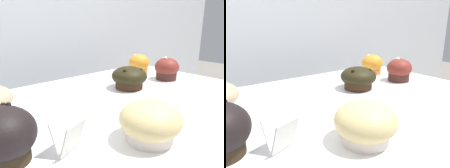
# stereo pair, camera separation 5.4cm
# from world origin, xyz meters

# --- Properties ---
(wall_back) EXTENTS (3.20, 0.10, 1.80)m
(wall_back) POSITION_xyz_m (0.00, 0.60, 0.90)
(wall_back) COLOR silver
(wall_back) RESTS_ON ground
(muffin_front_center) EXTENTS (0.12, 0.12, 0.08)m
(muffin_front_center) POSITION_xyz_m (-0.05, -0.18, 0.99)
(muffin_front_center) COLOR white
(muffin_front_center) RESTS_ON display_counter
(muffin_back_left) EXTENTS (0.10, 0.10, 0.09)m
(muffin_back_left) POSITION_xyz_m (-0.27, -0.07, 1.00)
(muffin_back_left) COLOR #2E2215
(muffin_back_left) RESTS_ON display_counter
(muffin_front_left) EXTENTS (0.09, 0.09, 0.09)m
(muffin_front_left) POSITION_xyz_m (0.34, 0.05, 0.99)
(muffin_front_left) COLOR #45251E
(muffin_front_left) RESTS_ON display_counter
(muffin_front_right) EXTENTS (0.09, 0.09, 0.08)m
(muffin_front_right) POSITION_xyz_m (0.35, 0.19, 0.99)
(muffin_front_right) COLOR #C7793D
(muffin_front_right) RESTS_ON display_counter
(muffin_back_center) EXTENTS (0.12, 0.12, 0.07)m
(muffin_back_center) POSITION_xyz_m (0.16, 0.07, 0.99)
(muffin_back_center) COLOR #3E2616
(muffin_back_center) RESTS_ON display_counter
(price_card) EXTENTS (0.06, 0.06, 0.06)m
(price_card) POSITION_xyz_m (-0.19, -0.12, 0.98)
(price_card) COLOR white
(price_card) RESTS_ON display_counter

